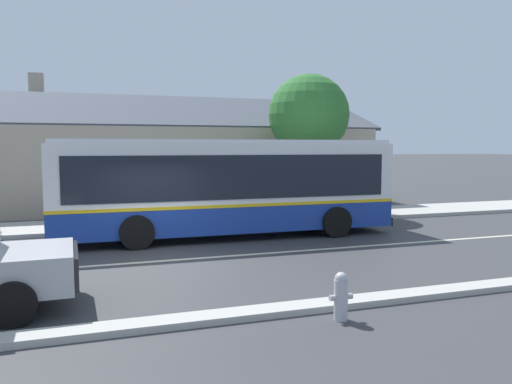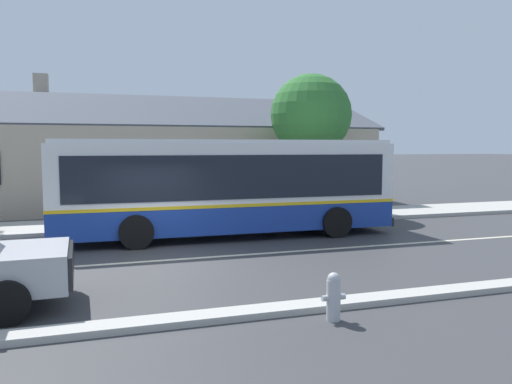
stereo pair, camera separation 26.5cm
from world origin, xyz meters
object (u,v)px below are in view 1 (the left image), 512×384
at_px(bus_stop_sign, 359,179).
at_px(transit_bus, 227,185).
at_px(street_tree_primary, 311,117).
at_px(fire_hydrant, 341,296).

bearing_deg(bus_stop_sign, transit_bus, -161.10).
bearing_deg(street_tree_primary, bus_stop_sign, -60.45).
height_order(street_tree_primary, bus_stop_sign, street_tree_primary).
height_order(fire_hydrant, bus_stop_sign, bus_stop_sign).
bearing_deg(transit_bus, street_tree_primary, 40.43).
height_order(transit_bus, street_tree_primary, street_tree_primary).
bearing_deg(transit_bus, fire_hydrant, -92.04).
height_order(transit_bus, fire_hydrant, transit_bus).
xyz_separation_m(street_tree_primary, fire_hydrant, (-5.22, -12.49, -3.78)).
xyz_separation_m(transit_bus, fire_hydrant, (-0.30, -8.30, -1.27)).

